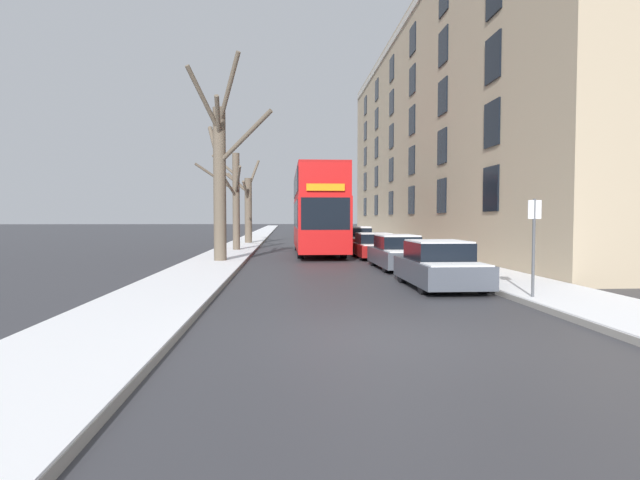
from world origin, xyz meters
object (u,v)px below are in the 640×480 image
(double_decker_bus, at_px, (318,207))
(parked_car_1, at_px, (398,253))
(street_sign_post, at_px, (534,244))
(pedestrian_left_sidewalk, at_px, (219,244))
(bare_tree_left_2, at_px, (247,206))
(parked_car_2, at_px, (374,246))
(parked_car_0, at_px, (439,266))
(bare_tree_left_1, at_px, (234,198))
(bare_tree_left_0, at_px, (220,173))
(parked_car_3, at_px, (357,240))

(double_decker_bus, height_order, parked_car_1, double_decker_bus)
(parked_car_1, xyz_separation_m, street_sign_post, (1.37, -8.17, 0.79))
(double_decker_bus, height_order, pedestrian_left_sidewalk, double_decker_bus)
(double_decker_bus, bearing_deg, pedestrian_left_sidewalk, -127.95)
(bare_tree_left_2, bearing_deg, parked_car_2, -61.39)
(parked_car_1, xyz_separation_m, pedestrian_left_sidewalk, (-7.34, 2.58, 0.24))
(parked_car_0, bearing_deg, bare_tree_left_2, 106.90)
(bare_tree_left_1, relative_size, bare_tree_left_2, 0.90)
(double_decker_bus, xyz_separation_m, street_sign_post, (3.99, -16.81, -1.22))
(parked_car_0, distance_m, street_sign_post, 3.22)
(street_sign_post, bearing_deg, double_decker_bus, 103.37)
(parked_car_1, bearing_deg, bare_tree_left_0, 160.85)
(bare_tree_left_0, relative_size, pedestrian_left_sidewalk, 5.53)
(bare_tree_left_0, bearing_deg, parked_car_0, -47.38)
(parked_car_0, relative_size, street_sign_post, 1.60)
(parked_car_1, bearing_deg, parked_car_2, 90.00)
(parked_car_1, height_order, pedestrian_left_sidewalk, pedestrian_left_sidewalk)
(double_decker_bus, distance_m, parked_car_0, 14.39)
(parked_car_0, distance_m, parked_car_1, 5.37)
(bare_tree_left_2, relative_size, parked_car_1, 1.49)
(double_decker_bus, height_order, parked_car_0, double_decker_bus)
(bare_tree_left_2, xyz_separation_m, street_sign_post, (8.67, -26.82, -1.52))
(parked_car_0, bearing_deg, parked_car_2, 90.00)
(double_decker_bus, distance_m, parked_car_1, 9.25)
(pedestrian_left_sidewalk, bearing_deg, parked_car_0, -100.09)
(bare_tree_left_1, distance_m, street_sign_post, 20.33)
(bare_tree_left_1, height_order, parked_car_1, bare_tree_left_1)
(bare_tree_left_2, distance_m, double_decker_bus, 11.06)
(parked_car_0, distance_m, pedestrian_left_sidewalk, 10.82)
(double_decker_bus, xyz_separation_m, parked_car_3, (2.62, 2.54, -1.95))
(bare_tree_left_0, bearing_deg, double_decker_bus, 52.84)
(bare_tree_left_0, bearing_deg, parked_car_2, 20.76)
(bare_tree_left_0, height_order, bare_tree_left_1, bare_tree_left_0)
(bare_tree_left_0, xyz_separation_m, pedestrian_left_sidewalk, (-0.09, 0.06, -3.12))
(parked_car_2, relative_size, parked_car_3, 0.96)
(bare_tree_left_0, bearing_deg, parked_car_1, -19.15)
(bare_tree_left_2, height_order, street_sign_post, bare_tree_left_2)
(parked_car_1, bearing_deg, pedestrian_left_sidewalk, 160.62)
(bare_tree_left_0, height_order, street_sign_post, bare_tree_left_0)
(bare_tree_left_2, height_order, parked_car_0, bare_tree_left_2)
(parked_car_3, xyz_separation_m, street_sign_post, (1.37, -19.35, 0.73))
(bare_tree_left_0, height_order, pedestrian_left_sidewalk, bare_tree_left_0)
(bare_tree_left_0, relative_size, parked_car_3, 2.07)
(parked_car_0, xyz_separation_m, pedestrian_left_sidewalk, (-7.34, 7.95, 0.24))
(parked_car_0, bearing_deg, street_sign_post, -63.88)
(parked_car_2, height_order, street_sign_post, street_sign_post)
(parked_car_0, bearing_deg, pedestrian_left_sidewalk, 132.73)
(double_decker_bus, bearing_deg, parked_car_1, -73.13)
(bare_tree_left_0, height_order, bare_tree_left_2, bare_tree_left_0)
(bare_tree_left_0, distance_m, double_decker_bus, 7.80)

